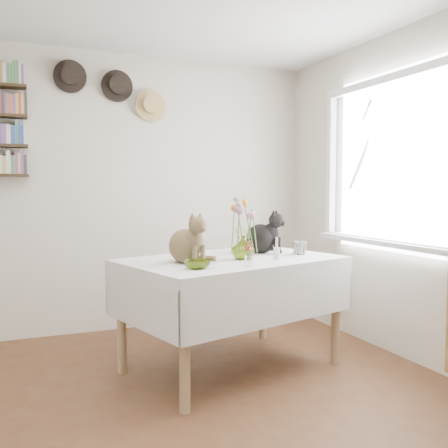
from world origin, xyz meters
name	(u,v)px	position (x,y,z in m)	size (l,w,h in m)	color
room	(175,197)	(0.00, 0.00, 1.25)	(4.08, 4.58, 2.58)	brown
window	(387,175)	(1.97, 0.80, 1.40)	(0.12, 1.52, 1.32)	white
dining_table	(232,286)	(0.70, 0.92, 0.60)	(1.69, 1.31, 0.80)	white
tabby_cat	(185,237)	(0.33, 0.85, 0.97)	(0.23, 0.29, 0.35)	olive
black_cat	(260,231)	(1.02, 1.11, 0.97)	(0.23, 0.29, 0.34)	black
flower_vase	(243,248)	(0.75, 0.84, 0.88)	(0.16, 0.16, 0.17)	#AAC034
green_bowl	(197,264)	(0.32, 0.58, 0.82)	(0.16, 0.16, 0.05)	#AAC034
drinking_glass	(300,248)	(1.25, 0.90, 0.85)	(0.11, 0.11, 0.10)	white
candlestick	(277,252)	(0.95, 0.72, 0.85)	(0.04, 0.04, 0.16)	white
berry_jar	(248,253)	(0.65, 0.55, 0.88)	(0.05, 0.05, 0.18)	white
porcelain_figurine	(295,249)	(1.23, 0.94, 0.84)	(0.05, 0.05, 0.10)	white
flower_bouquet	(243,211)	(0.75, 0.85, 1.14)	(0.17, 0.13, 0.39)	#4C7233
wall_hats	(114,89)	(0.12, 2.19, 2.17)	(0.98, 0.09, 0.48)	black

